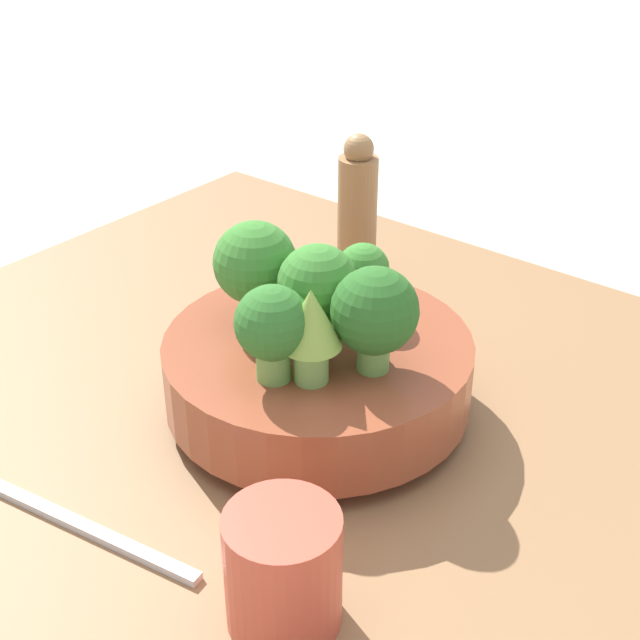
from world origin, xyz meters
name	(u,v)px	position (x,y,z in m)	size (l,w,h in m)	color
ground_plane	(323,439)	(0.00, 0.00, 0.00)	(6.00, 6.00, 0.00)	beige
table	(323,424)	(0.00, 0.00, 0.02)	(0.87, 0.71, 0.03)	olive
bowl	(320,372)	(0.00, -0.01, 0.07)	(0.25, 0.25, 0.07)	brown
broccoli_floret_right	(375,313)	(0.06, -0.01, 0.15)	(0.07, 0.07, 0.08)	#6BA34C
romanesco_piece_near	(311,326)	(0.03, -0.05, 0.15)	(0.05, 0.05, 0.08)	#7AB256
broccoli_floret_left	(255,265)	(-0.06, -0.01, 0.15)	(0.07, 0.07, 0.09)	#7AB256
broccoli_floret_center	(320,288)	(0.00, -0.01, 0.15)	(0.06, 0.06, 0.08)	#609347
broccoli_floret_back	(364,273)	(0.00, 0.05, 0.14)	(0.04, 0.04, 0.06)	#6BA34C
broccoli_floret_front	(272,327)	(0.01, -0.07, 0.15)	(0.06, 0.06, 0.08)	#6BA34C
cup	(283,570)	(0.12, -0.19, 0.07)	(0.07, 0.07, 0.08)	#C64C38
pepper_mill	(357,212)	(-0.12, 0.21, 0.11)	(0.04, 0.04, 0.16)	#997047
fork	(90,530)	(-0.03, -0.22, 0.04)	(0.19, 0.04, 0.01)	silver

